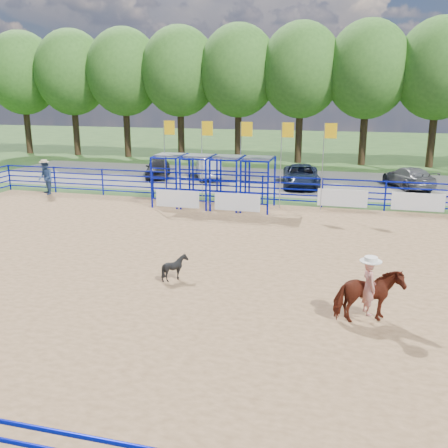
{
  "coord_description": "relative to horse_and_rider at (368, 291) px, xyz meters",
  "views": [
    {
      "loc": [
        4.43,
        -14.72,
        5.64
      ],
      "look_at": [
        0.32,
        1.0,
        1.3
      ],
      "focal_mm": 40.0,
      "sensor_mm": 36.0,
      "label": 1
    }
  ],
  "objects": [
    {
      "name": "chute_assembly",
      "position": [
        -6.89,
        11.52,
        0.4
      ],
      "size": [
        19.32,
        2.41,
        4.2
      ],
      "color": "#0711A6",
      "rests_on": "ground"
    },
    {
      "name": "car_d",
      "position": [
        2.68,
        19.41,
        -0.22
      ],
      "size": [
        3.21,
        4.63,
        1.24
      ],
      "primitive_type": "imported",
      "rotation": [
        0.0,
        0.0,
        3.52
      ],
      "color": "#5C5C5F",
      "rests_on": "gravel_strip"
    },
    {
      "name": "horse_and_rider",
      "position": [
        0.0,
        0.0,
        0.0
      ],
      "size": [
        1.81,
        1.32,
        2.42
      ],
      "color": "#5A2012",
      "rests_on": "arena_dirt"
    },
    {
      "name": "car_b",
      "position": [
        -9.88,
        19.51,
        -0.16
      ],
      "size": [
        2.89,
        4.4,
        1.37
      ],
      "primitive_type": "imported",
      "rotation": [
        0.0,
        0.0,
        3.52
      ],
      "color": "gray",
      "rests_on": "gravel_strip"
    },
    {
      "name": "spectator_cowboy",
      "position": [
        -17.17,
        12.07,
        0.12
      ],
      "size": [
        1.14,
        1.13,
        1.91
      ],
      "color": "navy",
      "rests_on": "arena_dirt"
    },
    {
      "name": "treeline",
      "position": [
        -4.99,
        28.68,
        6.68
      ],
      "size": [
        56.4,
        6.4,
        11.24
      ],
      "color": "#3F2B19",
      "rests_on": "ground"
    },
    {
      "name": "car_a",
      "position": [
        -13.31,
        19.14,
        -0.21
      ],
      "size": [
        2.56,
        4.02,
        1.27
      ],
      "primitive_type": "imported",
      "rotation": [
        0.0,
        0.0,
        0.31
      ],
      "color": "black",
      "rests_on": "gravel_strip"
    },
    {
      "name": "gravel_strip",
      "position": [
        -4.99,
        19.68,
        -0.85
      ],
      "size": [
        40.0,
        10.0,
        0.01
      ],
      "primitive_type": "cube",
      "color": "slate",
      "rests_on": "ground"
    },
    {
      "name": "car_c",
      "position": [
        -3.61,
        18.17,
        -0.2
      ],
      "size": [
        2.77,
        4.91,
        1.29
      ],
      "primitive_type": "imported",
      "rotation": [
        0.0,
        0.0,
        0.14
      ],
      "color": "black",
      "rests_on": "gravel_strip"
    },
    {
      "name": "perimeter_fence",
      "position": [
        -4.99,
        2.68,
        -0.11
      ],
      "size": [
        30.1,
        20.1,
        1.5
      ],
      "color": "#0711A6",
      "rests_on": "ground"
    },
    {
      "name": "calf",
      "position": [
        -5.65,
        1.51,
        -0.44
      ],
      "size": [
        0.77,
        0.7,
        0.79
      ],
      "primitive_type": "imported",
      "rotation": [
        0.0,
        0.0,
        1.66
      ],
      "color": "black",
      "rests_on": "arena_dirt"
    },
    {
      "name": "arena_dirt",
      "position": [
        -4.99,
        2.68,
        -0.85
      ],
      "size": [
        30.0,
        20.0,
        0.02
      ],
      "primitive_type": "cube",
      "color": "#A47C52",
      "rests_on": "ground"
    },
    {
      "name": "ground",
      "position": [
        -4.99,
        2.68,
        -0.86
      ],
      "size": [
        120.0,
        120.0,
        0.0
      ],
      "primitive_type": "plane",
      "color": "#365823",
      "rests_on": "ground"
    }
  ]
}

